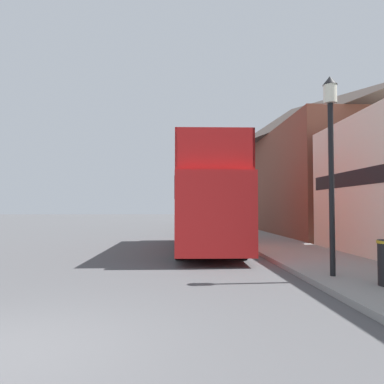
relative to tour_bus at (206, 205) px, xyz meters
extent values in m
plane|color=#4C4C4F|center=(-3.47, 9.90, -1.88)|extent=(144.00, 144.00, 0.00)
cube|color=gray|center=(3.34, 6.90, -1.81)|extent=(3.08, 108.00, 0.14)
cube|color=brown|center=(7.88, 12.88, 1.45)|extent=(6.00, 23.17, 6.67)
pyramid|color=#473D38|center=(7.88, 12.88, 6.20)|extent=(6.00, 23.17, 2.83)
cube|color=red|center=(0.00, -0.12, -0.29)|extent=(2.68, 9.59, 2.61)
cube|color=orange|center=(-0.01, -0.60, -0.16)|extent=(2.59, 5.30, 0.45)
cube|color=black|center=(0.00, -0.12, 0.52)|extent=(2.69, 8.82, 0.70)
cube|color=red|center=(0.00, -0.12, 1.07)|extent=(2.66, 8.82, 0.10)
cube|color=red|center=(-1.19, -0.10, 1.73)|extent=(0.28, 8.77, 1.23)
cube|color=red|center=(1.19, -0.15, 1.73)|extent=(0.28, 8.77, 1.23)
cube|color=red|center=(-0.11, -4.47, 1.73)|extent=(2.45, 0.13, 1.23)
cube|color=red|center=(0.09, 3.59, 1.73)|extent=(2.48, 1.39, 1.23)
cylinder|color=black|center=(-1.03, 2.85, -1.35)|extent=(0.31, 1.07, 1.07)
cylinder|color=black|center=(1.17, 2.80, -1.35)|extent=(0.31, 1.07, 1.07)
cylinder|color=black|center=(-1.17, -2.86, -1.35)|extent=(0.31, 1.07, 1.07)
cylinder|color=black|center=(1.03, -2.91, -1.35)|extent=(0.31, 1.07, 1.07)
cube|color=black|center=(0.64, 8.62, -1.29)|extent=(1.88, 4.61, 0.84)
cube|color=black|center=(0.64, 8.48, -0.60)|extent=(1.64, 2.22, 0.53)
cylinder|color=black|center=(-0.22, 10.03, -1.56)|extent=(0.21, 0.64, 0.64)
cylinder|color=black|center=(1.46, 10.05, -1.56)|extent=(0.21, 0.64, 0.64)
cylinder|color=black|center=(-0.19, 7.19, -1.56)|extent=(0.21, 0.64, 0.64)
cylinder|color=black|center=(1.49, 7.21, -1.56)|extent=(0.21, 0.64, 0.64)
cylinder|color=black|center=(2.45, -6.90, 0.35)|extent=(0.13, 0.13, 4.19)
cylinder|color=silver|center=(2.45, -6.90, 2.68)|extent=(0.32, 0.32, 0.45)
cone|color=black|center=(2.45, -6.90, 3.01)|extent=(0.35, 0.35, 0.22)
cylinder|color=black|center=(2.21, 2.54, 0.23)|extent=(0.13, 0.13, 3.94)
cylinder|color=silver|center=(2.21, 2.54, 2.43)|extent=(0.32, 0.32, 0.45)
cone|color=black|center=(2.21, 2.54, 2.76)|extent=(0.35, 0.35, 0.22)
cylinder|color=black|center=(2.44, 11.98, 0.39)|extent=(0.13, 0.13, 4.26)
cylinder|color=silver|center=(2.44, 11.98, 2.74)|extent=(0.32, 0.32, 0.45)
cone|color=black|center=(2.44, 11.98, 3.08)|extent=(0.35, 0.35, 0.22)
camera|label=1|loc=(-1.39, -15.76, -0.10)|focal=35.00mm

